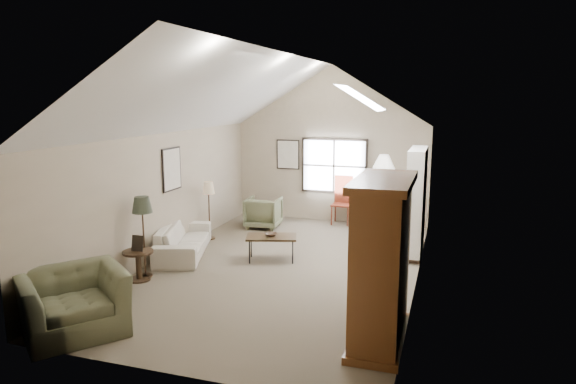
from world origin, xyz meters
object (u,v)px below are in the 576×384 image
(side_table, at_px, (139,266))
(sofa, at_px, (183,239))
(armoire, at_px, (381,262))
(armchair_far, at_px, (263,213))
(armchair_near, at_px, (73,303))
(side_chair, at_px, (342,200))
(coffee_table, at_px, (272,248))

(side_table, bearing_deg, sofa, 90.00)
(armoire, bearing_deg, armchair_far, 124.78)
(armchair_far, bearing_deg, armoire, 120.58)
(armchair_far, bearing_deg, side_table, 74.91)
(armchair_near, bearing_deg, sofa, 43.64)
(armchair_near, height_order, side_chair, side_chair)
(side_table, bearing_deg, armoire, -12.76)
(sofa, xyz_separation_m, coffee_table, (1.87, 0.17, -0.06))
(armchair_near, xyz_separation_m, armchair_far, (0.47, 6.21, -0.06))
(armoire, relative_size, coffee_table, 2.24)
(coffee_table, xyz_separation_m, side_table, (-1.87, -1.77, 0.02))
(side_chair, bearing_deg, side_table, -116.03)
(armoire, height_order, armchair_far, armoire)
(armoire, relative_size, sofa, 1.02)
(armchair_near, height_order, armchair_far, armchair_near)
(armoire, relative_size, side_table, 4.07)
(side_table, bearing_deg, armchair_far, 79.11)
(side_table, distance_m, side_chair, 5.73)
(armoire, distance_m, side_chair, 6.38)
(sofa, relative_size, side_chair, 1.77)
(coffee_table, bearing_deg, side_chair, 78.16)
(armoire, bearing_deg, side_chair, 106.53)
(armoire, distance_m, sofa, 5.15)
(coffee_table, distance_m, side_chair, 3.43)
(coffee_table, height_order, side_chair, side_chair)
(armchair_far, xyz_separation_m, coffee_table, (1.07, -2.40, -0.13))
(sofa, xyz_separation_m, armchair_near, (0.33, -3.64, 0.12))
(side_chair, bearing_deg, coffee_table, -101.16)
(armchair_far, distance_m, side_chair, 2.02)
(side_chair, bearing_deg, armoire, -72.79)
(armchair_near, distance_m, armchair_far, 6.23)
(armoire, xyz_separation_m, side_table, (-4.38, 0.99, -0.83))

